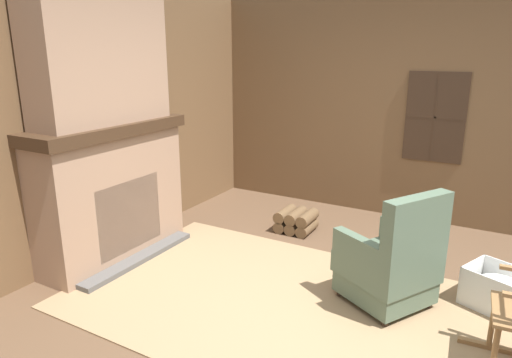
% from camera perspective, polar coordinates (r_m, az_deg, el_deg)
% --- Properties ---
extents(ground_plane, '(14.00, 14.00, 0.00)m').
position_cam_1_polar(ground_plane, '(3.76, 10.00, -16.95)').
color(ground_plane, brown).
extents(wood_panel_wall_left, '(0.06, 5.76, 2.68)m').
position_cam_1_polar(wood_panel_wall_left, '(4.74, -20.41, 6.62)').
color(wood_panel_wall_left, brown).
rests_on(wood_panel_wall_left, ground).
extents(wood_panel_wall_back, '(5.76, 0.09, 2.68)m').
position_cam_1_polar(wood_panel_wall_back, '(5.74, 19.75, 8.12)').
color(wood_panel_wall_back, brown).
rests_on(wood_panel_wall_back, ground).
extents(fireplace_hearth, '(0.67, 1.66, 1.35)m').
position_cam_1_polar(fireplace_hearth, '(4.69, -17.48, -1.59)').
color(fireplace_hearth, '#9E7A60').
rests_on(fireplace_hearth, ground).
extents(chimney_breast, '(0.40, 1.37, 1.30)m').
position_cam_1_polar(chimney_breast, '(4.50, -19.04, 14.86)').
color(chimney_breast, '#9E7A60').
rests_on(chimney_breast, fireplace_hearth).
extents(area_rug, '(3.73, 2.18, 0.01)m').
position_cam_1_polar(area_rug, '(3.88, 5.09, -15.53)').
color(area_rug, '#997A56').
rests_on(area_rug, ground).
extents(armchair, '(0.86, 0.86, 1.00)m').
position_cam_1_polar(armchair, '(3.87, 16.49, -10.23)').
color(armchair, '#516651').
rests_on(armchair, ground).
extents(firewood_stack, '(0.42, 0.38, 0.25)m').
position_cam_1_polar(firewood_stack, '(5.28, 5.02, -5.22)').
color(firewood_stack, brown).
rests_on(firewood_stack, ground).
extents(laundry_basket, '(0.63, 0.56, 0.33)m').
position_cam_1_polar(laundry_basket, '(4.23, 28.35, -12.20)').
color(laundry_basket, white).
rests_on(laundry_basket, ground).
extents(oil_lamp_vase, '(0.13, 0.13, 0.26)m').
position_cam_1_polar(oil_lamp_vase, '(4.38, -21.73, 7.20)').
color(oil_lamp_vase, '#99B29E').
rests_on(oil_lamp_vase, fireplace_hearth).
extents(storage_case, '(0.16, 0.23, 0.15)m').
position_cam_1_polar(storage_case, '(4.78, -16.04, 8.13)').
color(storage_case, gray).
rests_on(storage_case, fireplace_hearth).
extents(decorative_plate_on_mantel, '(0.07, 0.26, 0.26)m').
position_cam_1_polar(decorative_plate_on_mantel, '(4.57, -19.13, 8.23)').
color(decorative_plate_on_mantel, gold).
rests_on(decorative_plate_on_mantel, fireplace_hearth).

